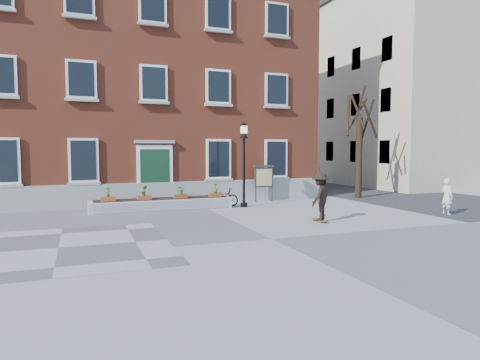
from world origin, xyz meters
name	(u,v)px	position (x,y,z in m)	size (l,w,h in m)	color
ground	(271,239)	(0.00, 0.00, 0.00)	(100.00, 100.00, 0.00)	gray
checker_patch	(58,248)	(-6.00, 1.00, 0.01)	(6.00, 6.00, 0.01)	#515153
bicycle	(221,197)	(0.80, 7.38, 0.44)	(0.58, 1.66, 0.87)	black
parked_car	(307,175)	(10.31, 15.98, 0.76)	(1.60, 4.60, 1.52)	silver
bystander	(447,196)	(8.83, 1.78, 0.75)	(0.55, 0.36, 1.50)	silver
brick_building	(139,87)	(-2.00, 13.98, 6.30)	(18.40, 10.85, 12.60)	#984129
planter_assembly	(162,203)	(-1.99, 7.18, 0.31)	(6.20, 1.12, 1.15)	beige
bare_tree	(359,147)	(9.01, 8.01, 2.79)	(1.83, 1.83, 6.16)	black
side_street	(363,99)	(17.99, 19.78, 7.02)	(15.20, 36.00, 14.50)	#373739
lamp_post	(244,153)	(1.78, 6.86, 2.54)	(0.40, 0.40, 3.93)	black
notice_board	(264,177)	(3.44, 8.32, 1.26)	(1.10, 0.16, 1.87)	#193325
skateboarder	(320,196)	(2.97, 2.09, 0.95)	(1.31, 1.19, 1.84)	brown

